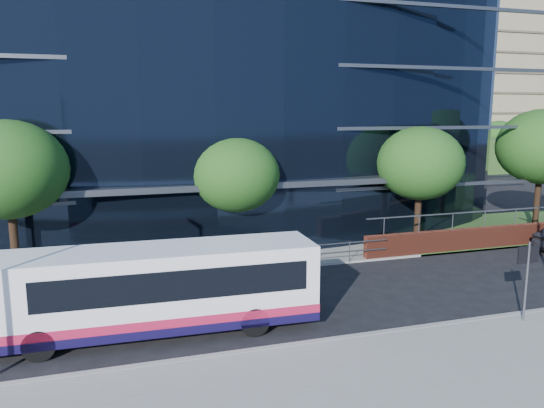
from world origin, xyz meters
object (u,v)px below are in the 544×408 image
object	(u,v)px
tree_far_a	(8,170)
tree_far_d	(542,147)
street_sign	(528,265)
tree_far_b	(236,175)
tree_far_c	(420,164)
tree_dist_e	(398,135)
tree_dist_f	(498,135)
city_bus	(158,289)

from	to	relation	value
tree_far_a	tree_far_d	world-z (taller)	tree_far_d
street_sign	tree_far_b	xyz separation A→B (m)	(-7.50, 11.09, 2.06)
tree_far_c	tree_dist_e	xyz separation A→B (m)	(17.00, 31.00, 0.00)
tree_dist_e	tree_far_c	bearing A→B (deg)	-118.74
tree_dist_e	tree_far_d	bearing A→B (deg)	-104.93
tree_far_c	tree_dist_e	world-z (taller)	same
tree_far_d	tree_dist_f	distance (m)	40.01
tree_far_a	tree_far_b	size ratio (longest dim) A/B	1.15
tree_far_a	tree_dist_f	bearing A→B (deg)	31.91
tree_far_c	city_bus	size ratio (longest dim) A/B	0.60
tree_dist_e	city_bus	world-z (taller)	tree_dist_e
tree_far_d	tree_dist_e	bearing A→B (deg)	75.07
tree_far_a	tree_dist_f	size ratio (longest dim) A/B	1.15
tree_dist_e	tree_dist_f	distance (m)	16.13
tree_far_b	tree_dist_f	world-z (taller)	same
tree_dist_f	city_bus	bearing A→B (deg)	-139.59
street_sign	tree_far_c	size ratio (longest dim) A/B	0.43
tree_dist_e	tree_dist_f	size ratio (longest dim) A/B	1.08
tree_far_a	tree_far_d	size ratio (longest dim) A/B	0.94
tree_far_c	tree_far_d	xyz separation A→B (m)	(9.00, 1.00, 0.65)
tree_far_b	tree_dist_f	bearing A→B (deg)	37.08
city_bus	tree_dist_e	bearing A→B (deg)	52.34
tree_far_b	tree_dist_f	xyz separation A→B (m)	(43.00, 32.50, 0.00)
street_sign	city_bus	bearing A→B (deg)	165.82
tree_far_a	tree_dist_e	size ratio (longest dim) A/B	1.07
tree_far_b	city_bus	xyz separation A→B (m)	(-4.61, -8.03, -2.67)
street_sign	city_bus	xyz separation A→B (m)	(-12.11, 3.06, -0.61)
tree_far_d	tree_dist_f	bearing A→B (deg)	53.13
tree_dist_e	tree_far_a	bearing A→B (deg)	-140.04
tree_far_c	tree_dist_f	distance (m)	46.67
street_sign	tree_far_d	size ratio (longest dim) A/B	0.38
street_sign	tree_far_a	bearing A→B (deg)	148.83
tree_far_b	tree_far_c	size ratio (longest dim) A/B	0.93
tree_far_c	city_bus	bearing A→B (deg)	-152.74
street_sign	tree_far_d	xyz separation A→B (m)	(11.50, 11.59, 3.04)
tree_dist_e	tree_dist_f	world-z (taller)	tree_dist_e
tree_far_b	city_bus	distance (m)	9.64
street_sign	tree_far_c	distance (m)	11.14
tree_far_d	city_bus	distance (m)	25.37
tree_far_d	tree_dist_e	distance (m)	31.06
tree_far_d	street_sign	bearing A→B (deg)	-134.78
tree_far_b	tree_dist_e	bearing A→B (deg)	48.48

